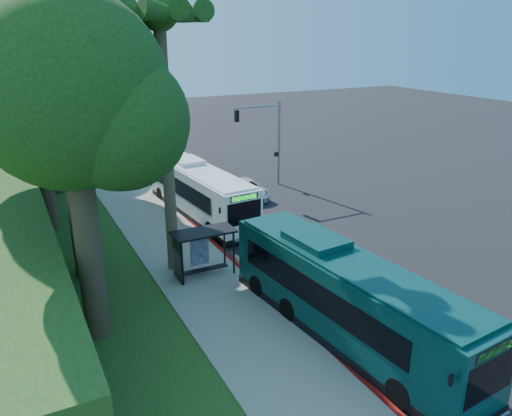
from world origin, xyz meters
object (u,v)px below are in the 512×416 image
teal_bus (345,296)px  pickup (247,189)px  white_bus (199,190)px  bus_shelter (198,244)px

teal_bus → pickup: teal_bus is taller
white_bus → pickup: white_bus is taller
white_bus → teal_bus: teal_bus is taller
bus_shelter → white_bus: (3.45, 8.81, -0.03)m
bus_shelter → pickup: size_ratio=0.66×
pickup → white_bus: bearing=-155.5°
bus_shelter → teal_bus: size_ratio=0.24×
bus_shelter → teal_bus: teal_bus is taller
bus_shelter → pickup: bearing=53.2°
bus_shelter → white_bus: bearing=68.6°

